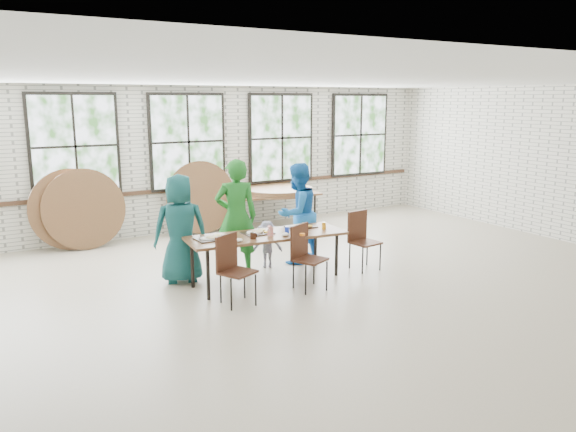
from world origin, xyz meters
name	(u,v)px	position (x,y,z in m)	size (l,w,h in m)	color
room	(188,144)	(0.00, 4.44, 1.83)	(12.00, 12.00, 12.00)	#B3A48F
dining_table	(267,237)	(-0.20, 0.69, 0.69)	(2.46, 1.02, 0.74)	brown
chair_near_left	(232,263)	(-1.05, 0.11, 0.56)	(0.55, 0.54, 0.95)	#442316
chair_near_right	(305,251)	(0.12, 0.13, 0.56)	(0.55, 0.54, 0.95)	#442316
chair_spare	(361,235)	(1.45, 0.51, 0.56)	(0.47, 0.46, 0.95)	#442316
adult_teal	(180,229)	(-1.32, 1.34, 0.83)	(0.81, 0.53, 1.65)	#19505F
adult_green	(236,217)	(-0.39, 1.34, 0.91)	(0.67, 0.44, 1.83)	#1D6C22
toddler	(267,244)	(0.16, 1.34, 0.39)	(0.50, 0.29, 0.78)	#191137
adult_blue	(297,213)	(0.74, 1.34, 0.85)	(0.82, 0.64, 1.70)	blue
storage_table	(278,196)	(1.75, 3.82, 0.69)	(1.86, 0.90, 0.74)	brown
tabletop_clutter	(271,232)	(-0.13, 0.67, 0.77)	(2.02, 0.60, 0.11)	black
round_tops_stacked	(278,191)	(1.75, 3.82, 0.80)	(1.50, 1.50, 0.13)	brown
round_tops_leaning	(122,205)	(-1.47, 4.16, 0.73)	(4.05, 0.38, 1.49)	brown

